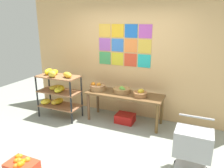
# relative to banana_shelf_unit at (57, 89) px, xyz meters

# --- Properties ---
(ground) EXTENTS (9.30, 9.30, 0.00)m
(ground) POSITION_rel_banana_shelf_unit_xyz_m (1.44, -0.88, -0.67)
(ground) COLOR gray
(back_wall_with_art) EXTENTS (5.04, 0.07, 2.72)m
(back_wall_with_art) POSITION_rel_banana_shelf_unit_xyz_m (1.43, 0.80, 0.69)
(back_wall_with_art) COLOR tan
(back_wall_with_art) RESTS_ON ground
(banana_shelf_unit) EXTENTS (0.96, 0.47, 1.13)m
(banana_shelf_unit) POSITION_rel_banana_shelf_unit_xyz_m (0.00, 0.00, 0.00)
(banana_shelf_unit) COLOR black
(banana_shelf_unit) RESTS_ON ground
(display_table) EXTENTS (1.67, 0.57, 0.66)m
(display_table) POSITION_rel_banana_shelf_unit_xyz_m (1.51, 0.35, -0.09)
(display_table) COLOR brown
(display_table) RESTS_ON ground
(fruit_basket_centre) EXTENTS (0.36, 0.36, 0.18)m
(fruit_basket_centre) POSITION_rel_banana_shelf_unit_xyz_m (0.86, 0.34, 0.06)
(fruit_basket_centre) COLOR #A77B4C
(fruit_basket_centre) RESTS_ON display_table
(fruit_basket_right) EXTENTS (0.30, 0.30, 0.16)m
(fruit_basket_right) POSITION_rel_banana_shelf_unit_xyz_m (1.88, 0.31, 0.06)
(fruit_basket_right) COLOR #A46C40
(fruit_basket_right) RESTS_ON display_table
(fruit_basket_back_left) EXTENTS (0.38, 0.38, 0.15)m
(fruit_basket_back_left) POSITION_rel_banana_shelf_unit_xyz_m (1.43, 0.40, 0.05)
(fruit_basket_back_left) COLOR #A77A49
(fruit_basket_back_left) RESTS_ON display_table
(produce_crate_under_table) EXTENTS (0.40, 0.32, 0.19)m
(produce_crate_under_table) POSITION_rel_banana_shelf_unit_xyz_m (1.55, 0.33, -0.58)
(produce_crate_under_table) COLOR #B31714
(produce_crate_under_table) RESTS_ON ground
(orange_crate_foreground) EXTENTS (0.45, 0.31, 0.24)m
(orange_crate_foreground) POSITION_rel_banana_shelf_unit_xyz_m (0.73, -1.86, -0.56)
(orange_crate_foreground) COLOR red
(orange_crate_foreground) RESTS_ON ground
(shopping_cart) EXTENTS (0.51, 0.41, 0.84)m
(shopping_cart) POSITION_rel_banana_shelf_unit_xyz_m (3.01, -0.85, -0.19)
(shopping_cart) COLOR black
(shopping_cart) RESTS_ON ground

